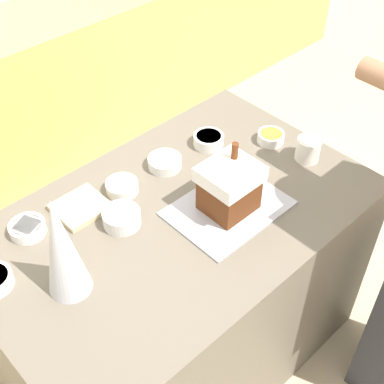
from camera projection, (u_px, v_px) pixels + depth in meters
ground_plane at (180, 348)px, 2.50m from camera, size 12.00×12.00×0.00m
kitchen_island at (178, 291)px, 2.20m from camera, size 1.43×0.90×0.89m
baking_tray at (228, 208)px, 1.91m from camera, size 0.41×0.31×0.01m
gingerbread_house at (229, 187)px, 1.84m from camera, size 0.19×0.18×0.25m
decorative_tree at (61, 247)px, 1.53m from camera, size 0.14×0.14×0.37m
candy_bowl_near_tray_right at (165, 162)px, 2.07m from camera, size 0.13×0.13×0.04m
candy_bowl_front_corner at (122, 186)px, 1.97m from camera, size 0.12×0.12×0.04m
candy_bowl_far_left at (271, 137)px, 2.18m from camera, size 0.11×0.11×0.04m
candy_bowl_beside_tree at (209, 140)px, 2.17m from camera, size 0.12×0.12×0.05m
candy_bowl_near_tray_left at (28, 228)px, 1.82m from camera, size 0.12×0.12×0.04m
candy_bowl_far_right at (122, 217)px, 1.84m from camera, size 0.13×0.13×0.05m
cookbook at (81, 207)px, 1.90m from camera, size 0.18×0.17×0.02m
mug at (308, 149)px, 2.09m from camera, size 0.10×0.10×0.09m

